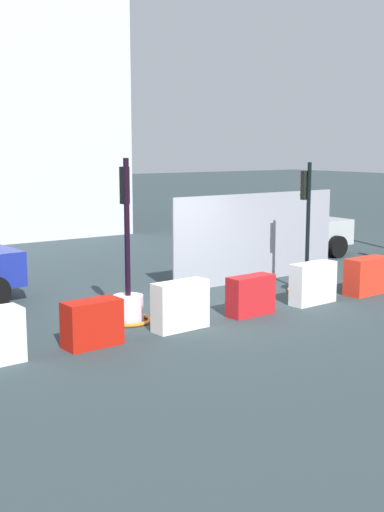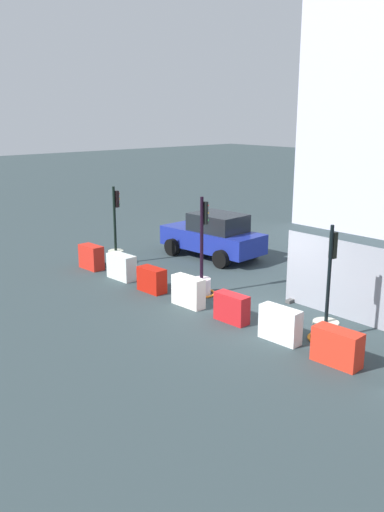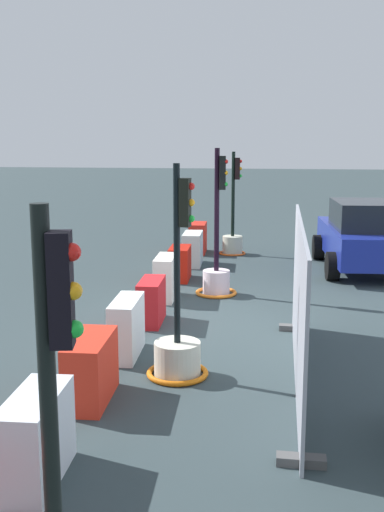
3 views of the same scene
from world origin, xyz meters
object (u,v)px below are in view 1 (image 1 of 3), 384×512
(traffic_light_1, at_px, (128,296))
(construction_barrier_4, at_px, (251,295))
(construction_barrier_3, at_px, (180,306))
(construction_barrier_6, at_px, (367,276))
(traffic_light_2, at_px, (306,274))
(construction_barrier_5, at_px, (313,283))
(construction_barrier_2, at_px, (92,323))
(car_silver_hatchback, at_px, (284,229))

(traffic_light_1, distance_m, construction_barrier_4, 2.41)
(construction_barrier_3, xyz_separation_m, construction_barrier_6, (5.07, 0.01, -0.03))
(traffic_light_2, bearing_deg, construction_barrier_5, -127.99)
(construction_barrier_5, bearing_deg, construction_barrier_6, -1.17)
(construction_barrier_2, bearing_deg, construction_barrier_5, 0.48)
(traffic_light_1, bearing_deg, car_silver_hatchback, 26.53)
(traffic_light_2, distance_m, construction_barrier_6, 1.34)
(construction_barrier_2, distance_m, car_silver_hatchback, 9.90)
(construction_barrier_3, distance_m, construction_barrier_4, 1.71)
(construction_barrier_4, xyz_separation_m, construction_barrier_5, (1.70, -0.02, 0.04))
(construction_barrier_3, relative_size, car_silver_hatchback, 0.26)
(construction_barrier_2, height_order, construction_barrier_6, construction_barrier_6)
(construction_barrier_6, distance_m, car_silver_hatchback, 5.08)
(traffic_light_1, relative_size, construction_barrier_5, 2.78)
(construction_barrier_4, xyz_separation_m, car_silver_hatchback, (5.22, 4.65, 0.47))
(traffic_light_1, height_order, construction_barrier_4, traffic_light_1)
(construction_barrier_5, bearing_deg, construction_barrier_4, 179.33)
(construction_barrier_5, relative_size, car_silver_hatchback, 0.27)
(construction_barrier_5, bearing_deg, construction_barrier_2, -179.52)
(construction_barrier_3, xyz_separation_m, construction_barrier_4, (1.71, 0.07, -0.05))
(traffic_light_2, height_order, construction_barrier_4, traffic_light_2)
(construction_barrier_4, relative_size, construction_barrier_6, 0.89)
(construction_barrier_5, xyz_separation_m, car_silver_hatchback, (3.53, 4.67, 0.43))
(construction_barrier_2, xyz_separation_m, construction_barrier_6, (6.83, 0.01, 0.02))
(traffic_light_2, relative_size, construction_barrier_4, 2.90)
(traffic_light_2, xyz_separation_m, car_silver_hatchback, (2.82, 3.76, 0.44))
(traffic_light_2, relative_size, construction_barrier_6, 2.59)
(traffic_light_2, distance_m, construction_barrier_5, 1.15)
(traffic_light_1, relative_size, construction_barrier_4, 3.04)
(traffic_light_2, distance_m, construction_barrier_2, 5.95)
(traffic_light_2, distance_m, construction_barrier_4, 2.56)
(construction_barrier_6, bearing_deg, construction_barrier_5, 178.83)
(construction_barrier_5, bearing_deg, traffic_light_2, 52.01)
(construction_barrier_3, distance_m, construction_barrier_6, 5.07)
(construction_barrier_4, bearing_deg, construction_barrier_3, -177.80)
(traffic_light_1, bearing_deg, construction_barrier_6, -10.03)
(construction_barrier_4, distance_m, car_silver_hatchback, 7.01)
(traffic_light_1, bearing_deg, construction_barrier_4, -22.81)
(construction_barrier_6, bearing_deg, car_silver_hatchback, 68.45)
(traffic_light_1, bearing_deg, construction_barrier_2, -141.38)
(construction_barrier_2, relative_size, construction_barrier_3, 0.91)
(traffic_light_1, relative_size, construction_barrier_2, 3.12)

